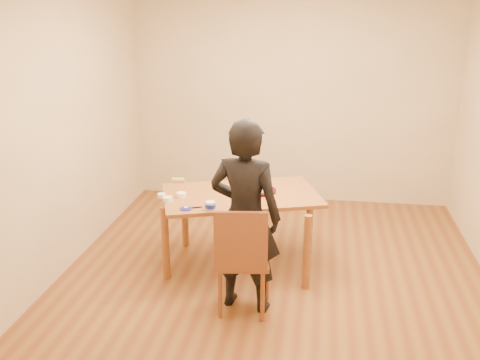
# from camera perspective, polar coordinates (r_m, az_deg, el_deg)

# --- Properties ---
(room_shell) EXTENTS (4.00, 4.50, 2.70)m
(room_shell) POSITION_cam_1_polar(r_m,az_deg,el_deg) (4.93, 4.16, 5.28)
(room_shell) COLOR brown
(room_shell) RESTS_ON ground
(dining_table) EXTENTS (1.65, 1.28, 0.04)m
(dining_table) POSITION_cam_1_polar(r_m,az_deg,el_deg) (5.06, 0.09, -1.65)
(dining_table) COLOR brown
(dining_table) RESTS_ON floor
(dining_chair) EXTENTS (0.45, 0.45, 0.04)m
(dining_chair) POSITION_cam_1_polar(r_m,az_deg,el_deg) (4.45, 0.47, -8.53)
(dining_chair) COLOR brown
(dining_chair) RESTS_ON floor
(cake_plate) EXTENTS (0.30, 0.30, 0.02)m
(cake_plate) POSITION_cam_1_polar(r_m,az_deg,el_deg) (5.10, 2.22, -1.15)
(cake_plate) COLOR red
(cake_plate) RESTS_ON dining_table
(cake) EXTENTS (0.21, 0.21, 0.07)m
(cake) POSITION_cam_1_polar(r_m,az_deg,el_deg) (5.09, 2.22, -0.67)
(cake) COLOR white
(cake) RESTS_ON cake_plate
(frosting_dome) EXTENTS (0.21, 0.21, 0.03)m
(frosting_dome) POSITION_cam_1_polar(r_m,az_deg,el_deg) (5.07, 2.23, -0.17)
(frosting_dome) COLOR white
(frosting_dome) RESTS_ON cake
(frosting_tub) EXTENTS (0.08, 0.08, 0.07)m
(frosting_tub) POSITION_cam_1_polar(r_m,az_deg,el_deg) (4.66, -3.19, -2.75)
(frosting_tub) COLOR white
(frosting_tub) RESTS_ON dining_table
(frosting_lid) EXTENTS (0.11, 0.11, 0.01)m
(frosting_lid) POSITION_cam_1_polar(r_m,az_deg,el_deg) (4.70, -5.80, -3.05)
(frosting_lid) COLOR #161792
(frosting_lid) RESTS_ON dining_table
(frosting_dollop) EXTENTS (0.04, 0.04, 0.02)m
(frosting_dollop) POSITION_cam_1_polar(r_m,az_deg,el_deg) (4.70, -5.80, -2.90)
(frosting_dollop) COLOR white
(frosting_dollop) RESTS_ON frosting_lid
(ramekin_green) EXTENTS (0.09, 0.09, 0.04)m
(ramekin_green) POSITION_cam_1_polar(r_m,az_deg,el_deg) (4.90, -7.71, -2.04)
(ramekin_green) COLOR white
(ramekin_green) RESTS_ON dining_table
(ramekin_yellow) EXTENTS (0.09, 0.09, 0.04)m
(ramekin_yellow) POSITION_cam_1_polar(r_m,az_deg,el_deg) (4.99, -6.27, -1.59)
(ramekin_yellow) COLOR white
(ramekin_yellow) RESTS_ON dining_table
(ramekin_multi) EXTENTS (0.08, 0.08, 0.04)m
(ramekin_multi) POSITION_cam_1_polar(r_m,az_deg,el_deg) (5.00, -8.36, -1.65)
(ramekin_multi) COLOR white
(ramekin_multi) RESTS_ON dining_table
(candy_box_pink) EXTENTS (0.12, 0.08, 0.02)m
(candy_box_pink) POSITION_cam_1_polar(r_m,az_deg,el_deg) (5.41, -6.57, -0.14)
(candy_box_pink) COLOR #BF2D98
(candy_box_pink) RESTS_ON dining_table
(candy_box_green) EXTENTS (0.13, 0.08, 0.02)m
(candy_box_green) POSITION_cam_1_polar(r_m,az_deg,el_deg) (5.41, -6.62, 0.06)
(candy_box_green) COLOR green
(candy_box_green) RESTS_ON candy_box_pink
(spatula) EXTENTS (0.16, 0.08, 0.01)m
(spatula) POSITION_cam_1_polar(r_m,az_deg,el_deg) (4.72, -5.08, -2.96)
(spatula) COLOR black
(spatula) RESTS_ON dining_table
(person) EXTENTS (0.65, 0.48, 1.63)m
(person) POSITION_cam_1_polar(r_m,az_deg,el_deg) (4.34, 0.57, -3.95)
(person) COLOR black
(person) RESTS_ON floor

